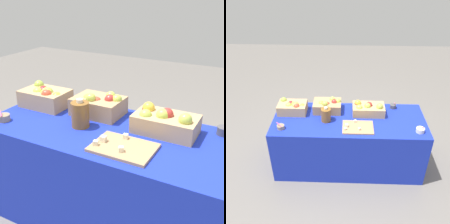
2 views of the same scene
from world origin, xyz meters
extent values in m
plane|color=slate|center=(0.00, 0.00, 0.00)|extent=(10.00, 10.00, 0.00)
cube|color=#192DB7|center=(0.00, 0.00, 0.37)|extent=(1.90, 0.76, 0.74)
cube|color=tan|center=(-0.73, 0.13, 0.81)|extent=(0.36, 0.25, 0.13)
sphere|color=#99B742|center=(-0.85, 0.21, 0.87)|extent=(0.08, 0.08, 0.08)
sphere|color=red|center=(-0.75, 0.14, 0.86)|extent=(0.08, 0.08, 0.08)
sphere|color=gold|center=(-0.60, 0.11, 0.85)|extent=(0.08, 0.08, 0.08)
sphere|color=#B2C64C|center=(-0.69, 0.09, 0.86)|extent=(0.08, 0.08, 0.08)
sphere|color=#D14C33|center=(-0.66, 0.07, 0.87)|extent=(0.08, 0.08, 0.08)
sphere|color=#B2C64C|center=(-0.73, 0.14, 0.86)|extent=(0.08, 0.08, 0.08)
sphere|color=#B2C64C|center=(-0.77, 0.10, 0.86)|extent=(0.08, 0.08, 0.08)
sphere|color=#B2C64C|center=(-0.68, 0.11, 0.87)|extent=(0.08, 0.08, 0.08)
cube|color=tan|center=(-0.29, 0.19, 0.80)|extent=(0.36, 0.26, 0.13)
sphere|color=#99B742|center=(-0.36, 0.17, 0.85)|extent=(0.07, 0.07, 0.07)
sphere|color=#B2332D|center=(-0.19, 0.20, 0.87)|extent=(0.07, 0.07, 0.07)
sphere|color=#D14C33|center=(-0.28, 0.16, 0.85)|extent=(0.07, 0.07, 0.07)
sphere|color=#B2C64C|center=(-0.15, 0.22, 0.87)|extent=(0.07, 0.07, 0.07)
sphere|color=#B2C64C|center=(-0.22, 0.26, 0.87)|extent=(0.07, 0.07, 0.07)
sphere|color=#B2C64C|center=(-0.31, 0.13, 0.88)|extent=(0.07, 0.07, 0.07)
cube|color=tan|center=(0.25, 0.14, 0.80)|extent=(0.40, 0.24, 0.12)
sphere|color=#B2C64C|center=(0.38, 0.10, 0.87)|extent=(0.08, 0.08, 0.08)
sphere|color=#B2C64C|center=(0.13, 0.09, 0.85)|extent=(0.08, 0.08, 0.08)
sphere|color=#B2332D|center=(0.11, 0.18, 0.86)|extent=(0.08, 0.08, 0.08)
sphere|color=gold|center=(0.11, 0.18, 0.87)|extent=(0.08, 0.08, 0.08)
sphere|color=#B2332D|center=(0.25, 0.14, 0.87)|extent=(0.08, 0.08, 0.08)
sphere|color=#B2C64C|center=(0.23, 0.12, 0.87)|extent=(0.08, 0.08, 0.08)
cube|color=tan|center=(0.10, -0.18, 0.75)|extent=(0.37, 0.27, 0.02)
cube|color=beige|center=(-0.03, -0.19, 0.78)|extent=(0.04, 0.04, 0.03)
cube|color=beige|center=(-0.05, -0.25, 0.77)|extent=(0.03, 0.03, 0.03)
cube|color=beige|center=(0.07, -0.09, 0.77)|extent=(0.03, 0.03, 0.03)
cube|color=beige|center=(0.12, -0.24, 0.77)|extent=(0.04, 0.04, 0.03)
cylinder|color=#4C4C51|center=(0.58, 0.28, 0.77)|extent=(0.08, 0.08, 0.05)
cylinder|color=gray|center=(-0.81, -0.23, 0.76)|extent=(0.09, 0.09, 0.05)
cylinder|color=#EA598C|center=(-0.82, -0.24, 0.81)|extent=(0.07, 0.05, 0.04)
cylinder|color=brown|center=(-0.28, -0.05, 0.83)|extent=(0.12, 0.12, 0.17)
cylinder|color=silver|center=(-0.28, -0.05, 0.92)|extent=(0.04, 0.04, 0.02)
camera|label=1|loc=(0.77, -1.57, 1.63)|focal=48.61mm
camera|label=2|loc=(-0.04, -2.63, 2.56)|focal=41.00mm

